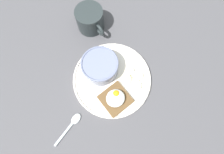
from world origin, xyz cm
name	(u,v)px	position (x,y,z in cm)	size (l,w,h in cm)	color
ground_plane	(112,80)	(0.00, 0.00, 1.00)	(120.00, 120.00, 2.00)	#464549
plate	(112,79)	(0.00, 0.00, 2.80)	(25.72, 25.72, 1.60)	silver
oatmeal_bowl	(100,66)	(-1.77, 4.62, 6.01)	(11.64, 11.64, 6.03)	slate
toast_slice	(115,99)	(-2.40, -6.51, 3.69)	(9.70, 9.70, 1.23)	brown
poached_egg	(116,98)	(-2.31, -6.40, 5.48)	(5.80, 5.49, 2.96)	white
banana_slice_front	(137,76)	(7.59, -3.30, 3.76)	(3.92, 4.05, 1.76)	beige
banana_slice_left	(130,71)	(6.21, -0.71, 3.67)	(3.16, 3.03, 1.54)	beige
banana_slice_back	(136,86)	(5.38, -5.86, 3.69)	(5.03, 5.04, 1.44)	beige
banana_slice_right	(126,79)	(3.75, -2.46, 3.46)	(4.33, 4.32, 0.98)	#EDEBBD
coffee_mug	(90,19)	(3.32, 21.71, 6.08)	(9.52, 12.75, 7.93)	#262D2E
spoon	(71,125)	(-18.25, -6.80, 2.40)	(11.15, 6.26, 0.80)	silver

